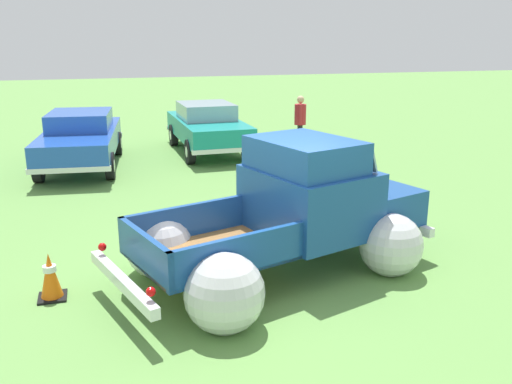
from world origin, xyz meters
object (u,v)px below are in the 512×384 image
Objects in this scene: show_car_1 at (207,126)px; spectator_0 at (300,120)px; show_car_0 at (81,137)px; lane_cone_0 at (50,276)px; vintage_pickup_truck at (295,219)px.

spectator_0 is (2.66, -0.66, 0.15)m from show_car_1.
show_car_0 is 2.89× the size of spectator_0.
lane_cone_0 is at bearing 70.71° from spectator_0.
vintage_pickup_truck reaches higher than show_car_0.
vintage_pickup_truck is 8.68m from show_car_1.
vintage_pickup_truck is at bearing -4.39° from show_car_1.
vintage_pickup_truck reaches higher than lane_cone_0.
show_car_0 is 7.53× the size of lane_cone_0.
spectator_0 reaches higher than show_car_1.
show_car_0 is 3.67m from show_car_1.
lane_cone_0 is at bearing 163.02° from vintage_pickup_truck.
spectator_0 is at bearing 98.96° from show_car_0.
spectator_0 is (3.15, 8.01, 0.18)m from vintage_pickup_truck.
spectator_0 reaches higher than show_car_0.
show_car_1 is 9.53m from lane_cone_0.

